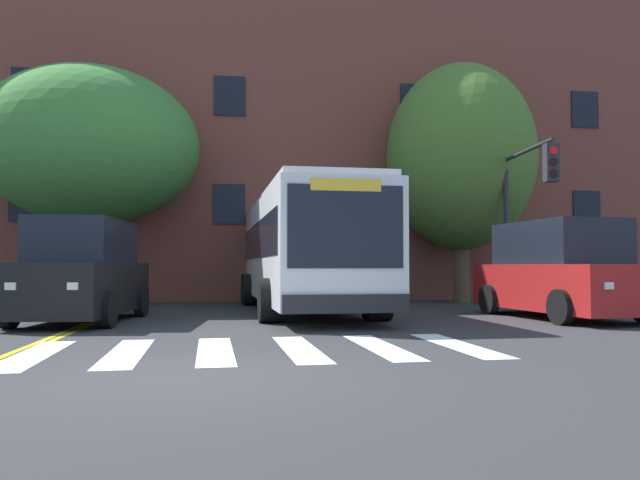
# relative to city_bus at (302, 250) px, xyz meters

# --- Properties ---
(ground_plane) EXTENTS (120.00, 120.00, 0.00)m
(ground_plane) POSITION_rel_city_bus_xyz_m (-2.38, -10.23, -1.71)
(ground_plane) COLOR #303033
(crosswalk) EXTENTS (9.43, 3.45, 0.01)m
(crosswalk) POSITION_rel_city_bus_xyz_m (-2.82, -8.02, -1.71)
(crosswalk) COLOR white
(crosswalk) RESTS_ON ground
(lane_line_yellow_inner) EXTENTS (0.12, 36.00, 0.01)m
(lane_line_yellow_inner) POSITION_rel_city_bus_xyz_m (-5.09, 5.98, -1.71)
(lane_line_yellow_inner) COLOR gold
(lane_line_yellow_inner) RESTS_ON ground
(lane_line_yellow_outer) EXTENTS (0.12, 36.00, 0.01)m
(lane_line_yellow_outer) POSITION_rel_city_bus_xyz_m (-4.93, 5.98, -1.71)
(lane_line_yellow_outer) COLOR gold
(lane_line_yellow_outer) RESTS_ON ground
(city_bus) EXTENTS (3.26, 11.49, 3.18)m
(city_bus) POSITION_rel_city_bus_xyz_m (0.00, 0.00, 0.00)
(city_bus) COLOR white
(city_bus) RESTS_ON ground
(car_black_near_lane) EXTENTS (2.48, 4.79, 2.29)m
(car_black_near_lane) POSITION_rel_city_bus_xyz_m (-5.24, -2.81, -0.63)
(car_black_near_lane) COLOR black
(car_black_near_lane) RESTS_ON ground
(car_red_far_lane) EXTENTS (2.63, 5.14, 2.32)m
(car_red_far_lane) POSITION_rel_city_bus_xyz_m (5.85, -3.37, -0.62)
(car_red_far_lane) COLOR #AD1E1E
(car_red_far_lane) RESTS_ON ground
(car_tan_behind_bus) EXTENTS (2.31, 4.89, 1.87)m
(car_tan_behind_bus) POSITION_rel_city_bus_xyz_m (1.23, 8.46, -0.86)
(car_tan_behind_bus) COLOR tan
(car_tan_behind_bus) RESTS_ON ground
(traffic_light_near_corner) EXTENTS (0.44, 3.34, 5.03)m
(traffic_light_near_corner) POSITION_rel_city_bus_xyz_m (6.38, -0.56, 1.63)
(traffic_light_near_corner) COLOR #28282D
(traffic_light_near_corner) RESTS_ON ground
(street_tree_curbside_large) EXTENTS (6.85, 6.91, 8.28)m
(street_tree_curbside_large) POSITION_rel_city_bus_xyz_m (5.90, 3.19, 3.30)
(street_tree_curbside_large) COLOR brown
(street_tree_curbside_large) RESTS_ON ground
(street_tree_curbside_small) EXTENTS (7.10, 6.65, 7.57)m
(street_tree_curbside_small) POSITION_rel_city_bus_xyz_m (-6.45, 3.14, 3.35)
(street_tree_curbside_small) COLOR brown
(street_tree_curbside_small) RESTS_ON ground
(building_facade) EXTENTS (33.84, 8.64, 13.72)m
(building_facade) POSITION_rel_city_bus_xyz_m (-2.04, 8.93, 5.16)
(building_facade) COLOR brown
(building_facade) RESTS_ON ground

